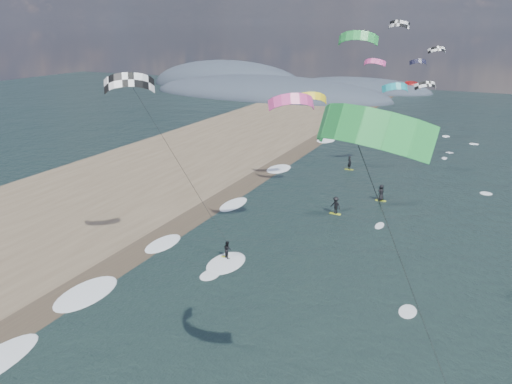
% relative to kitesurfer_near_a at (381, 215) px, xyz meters
% --- Properties ---
extents(sand_strip, '(26.00, 240.00, 0.00)m').
position_rel_kitesurfer_near_a_xyz_m(sand_strip, '(-33.63, 10.92, -11.74)').
color(sand_strip, brown).
rests_on(sand_strip, ground).
extents(wet_sand_strip, '(3.00, 240.00, 0.00)m').
position_rel_kitesurfer_near_a_xyz_m(wet_sand_strip, '(-21.63, 10.92, -11.74)').
color(wet_sand_strip, '#382D23').
rests_on(wet_sand_strip, ground).
extents(coastal_hills, '(80.00, 41.00, 15.00)m').
position_rel_kitesurfer_near_a_xyz_m(coastal_hills, '(-54.47, 108.78, -11.74)').
color(coastal_hills, '#3D4756').
rests_on(coastal_hills, ground).
extents(kitesurfer_near_a, '(7.71, 8.81, 15.83)m').
position_rel_kitesurfer_near_a_xyz_m(kitesurfer_near_a, '(0.00, 0.00, 0.00)').
color(kitesurfer_near_a, '#B2C422').
rests_on(kitesurfer_near_a, ground).
extents(kitesurfer_near_b, '(6.77, 8.81, 15.19)m').
position_rel_kitesurfer_near_a_xyz_m(kitesurfer_near_b, '(-16.74, 11.78, -2.40)').
color(kitesurfer_near_b, '#B2C422').
rests_on(kitesurfer_near_b, ground).
extents(far_kitesurfers, '(7.21, 16.50, 1.78)m').
position_rel_kitesurfer_near_a_xyz_m(far_kitesurfers, '(-9.22, 33.46, -10.85)').
color(far_kitesurfers, '#B2C422').
rests_on(far_kitesurfers, ground).
extents(bg_kite_field, '(13.19, 71.99, 11.78)m').
position_rel_kitesurfer_near_a_xyz_m(bg_kite_field, '(-10.42, 54.41, 0.11)').
color(bg_kite_field, yellow).
rests_on(bg_kite_field, ground).
extents(shoreline_surf, '(2.40, 79.40, 0.11)m').
position_rel_kitesurfer_near_a_xyz_m(shoreline_surf, '(-20.43, 15.67, -11.74)').
color(shoreline_surf, white).
rests_on(shoreline_surf, ground).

